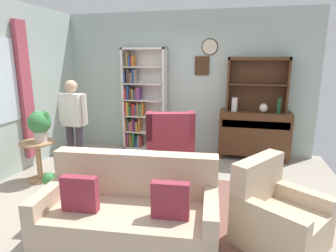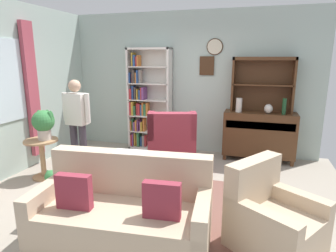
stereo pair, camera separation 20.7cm
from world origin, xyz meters
name	(u,v)px [view 2 (the right image)]	position (x,y,z in m)	size (l,w,h in m)	color
ground_plane	(157,193)	(0.00, 0.00, -0.01)	(5.40, 4.60, 0.02)	#9E9384
wall_back	(191,83)	(0.00, 2.13, 1.41)	(5.00, 0.09, 2.80)	#ADC1B7
wall_left	(6,90)	(-2.52, -0.02, 1.40)	(0.16, 4.20, 2.80)	#ADC1B7
area_rug	(164,203)	(0.20, -0.30, 0.00)	(2.44, 1.90, 0.01)	brown
bookshelf	(146,101)	(-0.91, 1.94, 1.02)	(0.90, 0.30, 2.10)	silver
sideboard	(259,134)	(1.38, 1.86, 0.51)	(1.30, 0.45, 0.92)	#4C2D19
sideboard_hutch	(263,77)	(1.38, 1.97, 1.56)	(1.10, 0.26, 1.00)	#4C2D19
vase_tall	(239,105)	(0.99, 1.78, 1.05)	(0.11, 0.11, 0.26)	beige
vase_round	(268,109)	(1.51, 1.79, 1.01)	(0.15, 0.15, 0.17)	beige
bottle_wine	(284,106)	(1.77, 1.77, 1.06)	(0.07, 0.07, 0.29)	#194223
couch_floral	(124,213)	(0.03, -1.17, 0.31)	(1.87, 1.02, 0.90)	#C6AD8E
armchair_floral	(272,221)	(1.52, -0.83, 0.29)	(1.07, 1.06, 0.88)	#C6AD8E
wingback_chair	(172,149)	(-0.03, 0.88, 0.38)	(0.97, 0.98, 1.05)	maroon
plant_stand	(42,154)	(-1.94, -0.03, 0.39)	(0.52, 0.52, 0.64)	#A87F56
potted_plant_large	(44,122)	(-1.88, 0.01, 0.92)	(0.34, 0.34, 0.47)	beige
potted_plant_small	(52,178)	(-1.56, -0.31, 0.16)	(0.20, 0.20, 0.27)	#AD6B4C
person_reading	(77,119)	(-1.54, 0.40, 0.91)	(0.52, 0.22, 1.56)	#38333D
coffee_table	(145,182)	(0.00, -0.47, 0.35)	(0.80, 0.50, 0.42)	#4C2D19
book_stack	(143,172)	(-0.06, -0.38, 0.45)	(0.22, 0.16, 0.06)	#723F7F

